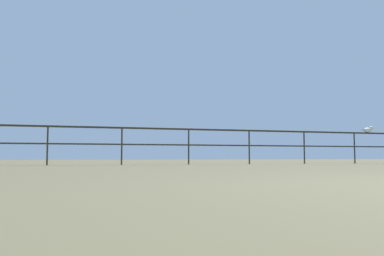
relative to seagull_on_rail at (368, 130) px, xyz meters
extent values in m
cube|color=#2E291A|center=(-6.35, 0.00, -0.12)|extent=(23.09, 0.05, 0.05)
cube|color=#2E291A|center=(-6.35, 0.00, -0.58)|extent=(23.09, 0.04, 0.04)
cylinder|color=#2E291A|center=(-10.20, 0.00, -0.63)|extent=(0.04, 0.04, 1.01)
cylinder|color=#2E291A|center=(-8.27, 0.00, -0.63)|extent=(0.04, 0.04, 1.01)
cylinder|color=#2E291A|center=(-6.35, 0.00, -0.63)|extent=(0.04, 0.04, 1.01)
cylinder|color=#2E291A|center=(-4.42, 0.00, -0.63)|extent=(0.04, 0.04, 1.01)
cylinder|color=#2E291A|center=(-2.50, 0.00, -0.63)|extent=(0.04, 0.04, 1.01)
cylinder|color=#2E291A|center=(-0.57, 0.00, -0.63)|extent=(0.04, 0.04, 1.01)
ellipsoid|color=silver|center=(-0.02, 0.00, -0.02)|extent=(0.31, 0.21, 0.16)
ellipsoid|color=gray|center=(-0.02, 0.00, 0.01)|extent=(0.28, 0.17, 0.06)
sphere|color=silver|center=(0.11, -0.01, 0.05)|extent=(0.13, 0.13, 0.13)
cone|color=gold|center=(0.19, -0.03, 0.05)|extent=(0.06, 0.06, 0.05)
cube|color=gray|center=(-0.18, 0.02, -0.01)|extent=(0.11, 0.09, 0.02)
camera|label=1|loc=(-9.60, -10.87, -0.93)|focal=36.65mm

